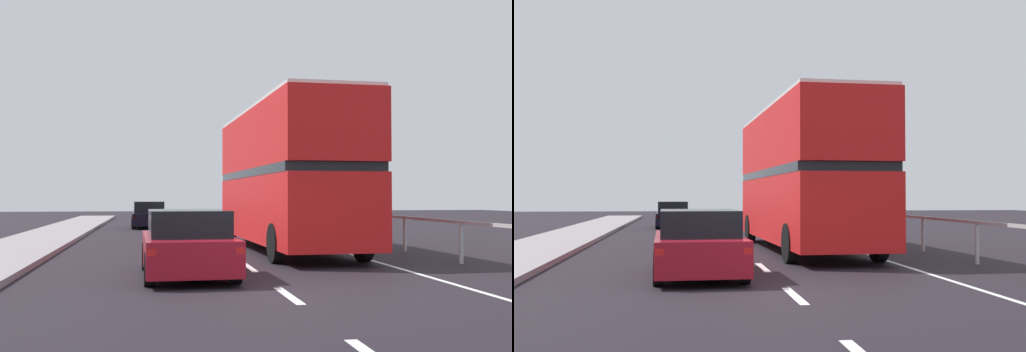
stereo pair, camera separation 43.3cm
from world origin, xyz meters
TOP-DOWN VIEW (x-y plane):
  - ground_plane at (0.00, 0.00)m, footprint 75.45×120.00m
  - lane_paint_markings at (2.15, 8.64)m, footprint 3.55×46.00m
  - bridge_side_railing at (5.33, 9.00)m, footprint 0.10×42.00m
  - double_decker_bus_red at (1.85, 8.17)m, footprint 2.84×10.29m
  - hatchback_car_near at (-1.54, 2.36)m, footprint 1.91×4.07m
  - sedan_car_ahead at (-2.38, 22.93)m, footprint 1.89×4.42m

SIDE VIEW (x-z plane):
  - ground_plane at x=0.00m, z-range -0.10..0.00m
  - lane_paint_markings at x=2.15m, z-range 0.00..0.01m
  - sedan_car_ahead at x=-2.38m, z-range -0.03..1.36m
  - hatchback_car_near at x=-1.54m, z-range -0.03..1.37m
  - bridge_side_railing at x=5.33m, z-range 0.33..1.40m
  - double_decker_bus_red at x=1.85m, z-range 0.15..4.53m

